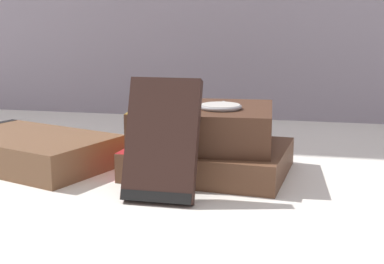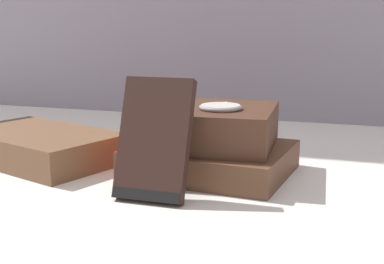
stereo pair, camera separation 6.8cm
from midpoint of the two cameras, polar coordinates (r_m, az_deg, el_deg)
ground_plane at (r=0.71m, az=-5.91°, el=-4.78°), size 3.00×3.00×0.00m
book_flat_bottom at (r=0.72m, az=-1.19°, el=-2.90°), size 0.22×0.18×0.04m
book_flat_top at (r=0.71m, az=-1.83°, el=0.65°), size 0.19×0.17×0.05m
book_side_left at (r=0.80m, az=-19.54°, el=-1.80°), size 0.27×0.21×0.04m
book_leaning_front at (r=0.61m, az=-6.48°, el=-1.36°), size 0.08×0.06×0.14m
pocket_watch at (r=0.69m, az=0.22°, el=2.70°), size 0.06×0.06×0.01m
reading_glasses at (r=0.89m, az=-0.63°, el=-1.20°), size 0.11×0.05×0.00m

